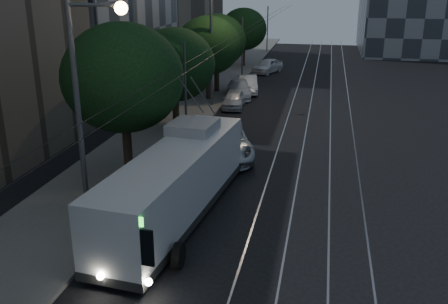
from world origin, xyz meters
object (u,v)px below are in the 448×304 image
car_white_d (267,66)px  streetlamp_far (217,17)px  car_white_b (239,89)px  streetlamp_near (87,98)px  trolleybus (177,182)px  pickup_silver (222,140)px  car_white_a (234,99)px  car_white_c (248,84)px

car_white_d → streetlamp_far: 16.72m
car_white_b → streetlamp_near: size_ratio=0.54×
trolleybus → pickup_silver: bearing=94.3°
streetlamp_far → car_white_a: bearing=1.2°
car_white_c → car_white_b: bearing=-114.8°
car_white_c → car_white_a: bearing=-103.4°
car_white_d → car_white_c: bearing=-70.7°
car_white_b → streetlamp_far: 7.13m
car_white_a → streetlamp_near: bearing=-97.1°
car_white_a → streetlamp_far: bearing=177.8°
car_white_d → streetlamp_near: size_ratio=0.49×
car_white_d → pickup_silver: bearing=-66.4°
car_white_a → car_white_d: 15.47m
streetlamp_near → car_white_b: bearing=87.4°
pickup_silver → streetlamp_far: 12.70m
trolleybus → streetlamp_far: size_ratio=1.02×
trolleybus → car_white_d: (-0.44, 34.32, -0.83)m
car_white_c → streetlamp_far: streetlamp_far is taller
car_white_b → car_white_a: bearing=-97.3°
pickup_silver → trolleybus: bearing=-109.3°
pickup_silver → streetlamp_far: size_ratio=0.58×
pickup_silver → car_white_a: (-1.36, 11.00, -0.25)m
trolleybus → car_white_a: size_ratio=2.96×
trolleybus → streetlamp_near: streetlamp_near is taller
car_white_a → streetlamp_far: (-1.31, -0.03, 6.07)m
pickup_silver → car_white_d: (-0.64, 26.45, -0.17)m
car_white_a → car_white_d: (0.72, 15.45, 0.08)m
car_white_a → car_white_c: 5.50m
car_white_a → car_white_c: (0.21, 5.50, 0.07)m
trolleybus → car_white_b: 22.55m
trolleybus → car_white_b: (-1.40, 22.49, -0.88)m
car_white_d → streetlamp_near: streetlamp_near is taller
car_white_b → car_white_d: car_white_d is taller
pickup_silver → car_white_b: 14.71m
car_white_c → car_white_d: car_white_d is taller
car_white_b → trolleybus: bearing=-97.5°
car_white_c → pickup_silver: bearing=-97.2°
streetlamp_near → car_white_c: bearing=86.6°
car_white_a → car_white_b: bearing=90.4°
trolleybus → streetlamp_near: (-2.50, -2.17, 3.88)m
streetlamp_far → car_white_d: bearing=82.5°
pickup_silver → streetlamp_far: bearing=85.9°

